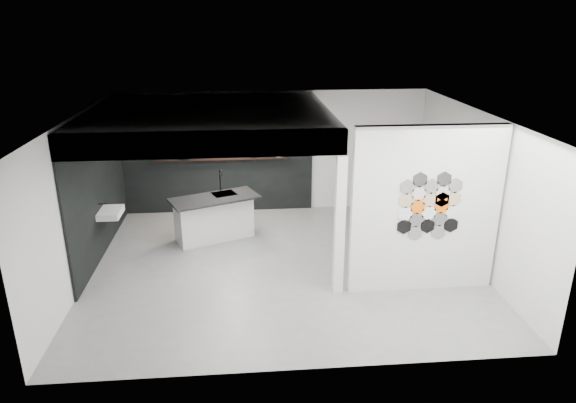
% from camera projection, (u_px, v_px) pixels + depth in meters
% --- Properties ---
extents(floor, '(7.00, 6.00, 0.01)m').
position_uv_depth(floor, '(284.00, 265.00, 9.54)').
color(floor, slate).
extents(partition_panel, '(2.45, 0.15, 2.80)m').
position_uv_depth(partition_panel, '(426.00, 210.00, 8.30)').
color(partition_panel, silver).
rests_on(partition_panel, floor).
extents(bay_clad_back, '(4.40, 0.04, 2.35)m').
position_uv_depth(bay_clad_back, '(217.00, 163.00, 11.81)').
color(bay_clad_back, black).
rests_on(bay_clad_back, floor).
extents(bay_clad_left, '(0.04, 4.00, 2.35)m').
position_uv_depth(bay_clad_left, '(99.00, 193.00, 9.78)').
color(bay_clad_left, black).
rests_on(bay_clad_left, floor).
extents(bulkhead, '(4.40, 4.00, 0.40)m').
position_uv_depth(bulkhead, '(209.00, 120.00, 9.49)').
color(bulkhead, silver).
rests_on(bulkhead, corner_column).
extents(corner_column, '(0.16, 0.16, 2.35)m').
position_uv_depth(corner_column, '(340.00, 226.00, 8.26)').
color(corner_column, silver).
rests_on(corner_column, floor).
extents(fascia_beam, '(4.40, 0.16, 0.40)m').
position_uv_depth(fascia_beam, '(202.00, 144.00, 7.70)').
color(fascia_beam, silver).
rests_on(fascia_beam, corner_column).
extents(wall_basin, '(0.40, 0.60, 0.12)m').
position_uv_depth(wall_basin, '(111.00, 213.00, 9.73)').
color(wall_basin, silver).
rests_on(wall_basin, bay_clad_left).
extents(display_shelf, '(3.00, 0.15, 0.04)m').
position_uv_depth(display_shelf, '(221.00, 159.00, 11.67)').
color(display_shelf, black).
rests_on(display_shelf, bay_clad_back).
extents(kitchen_island, '(1.91, 1.38, 1.41)m').
position_uv_depth(kitchen_island, '(214.00, 217.00, 10.54)').
color(kitchen_island, silver).
rests_on(kitchen_island, floor).
extents(stockpot, '(0.26, 0.26, 0.20)m').
position_uv_depth(stockpot, '(184.00, 154.00, 11.56)').
color(stockpot, black).
rests_on(stockpot, display_shelf).
extents(kettle, '(0.21, 0.21, 0.18)m').
position_uv_depth(kettle, '(253.00, 153.00, 11.70)').
color(kettle, black).
rests_on(kettle, display_shelf).
extents(glass_bowl, '(0.19, 0.19, 0.10)m').
position_uv_depth(glass_bowl, '(279.00, 154.00, 11.76)').
color(glass_bowl, gray).
rests_on(glass_bowl, display_shelf).
extents(glass_vase, '(0.11, 0.11, 0.15)m').
position_uv_depth(glass_vase, '(280.00, 153.00, 11.75)').
color(glass_vase, gray).
rests_on(glass_vase, display_shelf).
extents(bottle_dark, '(0.05, 0.05, 0.14)m').
position_uv_depth(bottle_dark, '(198.00, 155.00, 11.60)').
color(bottle_dark, black).
rests_on(bottle_dark, display_shelf).
extents(utensil_cup, '(0.09, 0.09, 0.09)m').
position_uv_depth(utensil_cup, '(189.00, 157.00, 11.59)').
color(utensil_cup, black).
rests_on(utensil_cup, display_shelf).
extents(hex_tile_cluster, '(1.04, 0.02, 1.16)m').
position_uv_depth(hex_tile_cluster, '(430.00, 206.00, 8.19)').
color(hex_tile_cluster, black).
rests_on(hex_tile_cluster, partition_panel).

